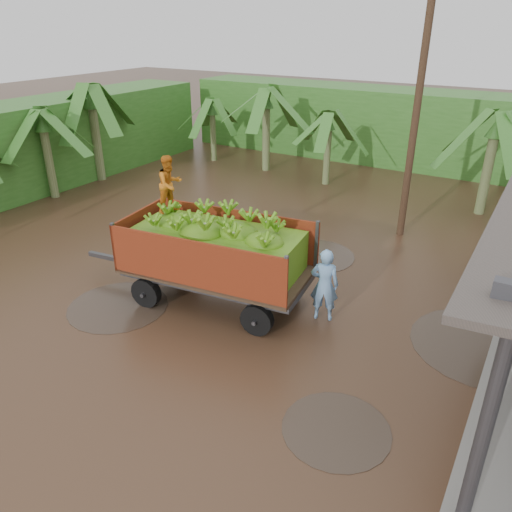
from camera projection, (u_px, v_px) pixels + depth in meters
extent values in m
plane|color=black|center=(271.00, 313.00, 12.69)|extent=(100.00, 100.00, 0.00)
cube|color=#2D661E|center=(394.00, 126.00, 25.18)|extent=(22.00, 3.00, 3.60)
cube|color=#2D661E|center=(36.00, 145.00, 21.53)|extent=(3.00, 18.00, 3.60)
cube|color=#47474C|center=(116.00, 259.00, 14.22)|extent=(1.88, 0.36, 0.13)
imported|color=#CB6C17|center=(170.00, 184.00, 12.78)|extent=(0.71, 0.83, 1.50)
imported|color=#78A7DB|center=(324.00, 285.00, 12.09)|extent=(0.80, 0.65, 1.89)
cylinder|color=#47301E|center=(417.00, 108.00, 15.49)|extent=(0.24, 0.24, 8.50)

